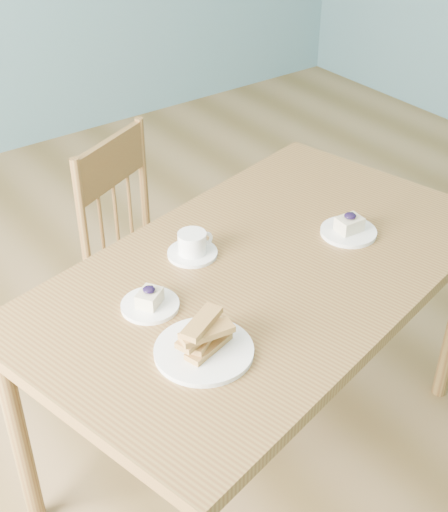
# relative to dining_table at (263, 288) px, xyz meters

# --- Properties ---
(room) EXTENTS (5.01, 5.01, 2.71)m
(room) POSITION_rel_dining_table_xyz_m (0.18, 0.13, 0.68)
(room) COLOR olive
(room) RESTS_ON ground
(dining_table) EXTENTS (1.54, 1.09, 0.75)m
(dining_table) POSITION_rel_dining_table_xyz_m (0.00, 0.00, 0.00)
(dining_table) COLOR olive
(dining_table) RESTS_ON ground
(dining_chair) EXTENTS (0.52, 0.51, 0.87)m
(dining_chair) POSITION_rel_dining_table_xyz_m (-0.01, 0.63, -0.23)
(dining_chair) COLOR olive
(dining_chair) RESTS_ON ground
(cheesecake_plate_near) EXTENTS (0.16, 0.16, 0.07)m
(cheesecake_plate_near) POSITION_rel_dining_table_xyz_m (0.30, -0.02, 0.09)
(cheesecake_plate_near) COLOR white
(cheesecake_plate_near) RESTS_ON dining_table
(cheesecake_plate_far) EXTENTS (0.15, 0.15, 0.06)m
(cheesecake_plate_far) POSITION_rel_dining_table_xyz_m (-0.35, 0.03, 0.09)
(cheesecake_plate_far) COLOR white
(cheesecake_plate_far) RESTS_ON dining_table
(coffee_cup) EXTENTS (0.14, 0.14, 0.07)m
(coffee_cup) POSITION_rel_dining_table_xyz_m (-0.13, 0.16, 0.10)
(coffee_cup) COLOR white
(coffee_cup) RESTS_ON dining_table
(biscotti_plate) EXTENTS (0.23, 0.23, 0.09)m
(biscotti_plate) POSITION_rel_dining_table_xyz_m (-0.33, -0.19, 0.10)
(biscotti_plate) COLOR white
(biscotti_plate) RESTS_ON dining_table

